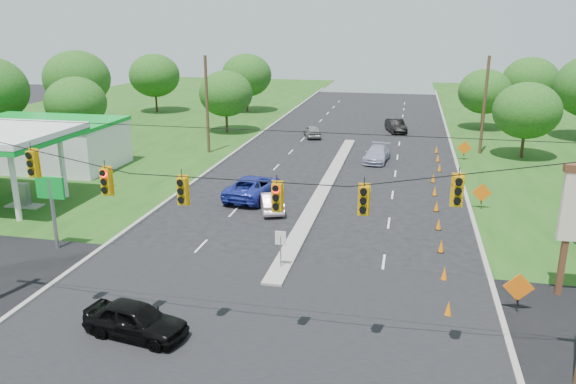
% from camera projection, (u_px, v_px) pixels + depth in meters
% --- Properties ---
extents(ground, '(160.00, 160.00, 0.00)m').
position_uv_depth(ground, '(247.00, 331.00, 22.49)').
color(ground, black).
rests_on(ground, ground).
extents(cross_street, '(160.00, 14.00, 0.02)m').
position_uv_depth(cross_street, '(247.00, 331.00, 22.49)').
color(cross_street, black).
rests_on(cross_street, ground).
extents(curb_left, '(0.25, 110.00, 0.16)m').
position_uv_depth(curb_left, '(233.00, 154.00, 52.58)').
color(curb_left, gray).
rests_on(curb_left, ground).
extents(curb_right, '(0.25, 110.00, 0.16)m').
position_uv_depth(curb_right, '(457.00, 165.00, 48.48)').
color(curb_right, gray).
rests_on(curb_right, ground).
extents(median, '(1.00, 34.00, 0.18)m').
position_uv_depth(median, '(325.00, 187.00, 42.12)').
color(median, gray).
rests_on(median, ground).
extents(median_sign, '(0.55, 0.06, 2.05)m').
position_uv_depth(median_sign, '(281.00, 242.00, 27.67)').
color(median_sign, gray).
rests_on(median_sign, ground).
extents(signal_span, '(25.60, 0.32, 9.00)m').
position_uv_depth(signal_span, '(235.00, 223.00, 20.12)').
color(signal_span, '#422D1C').
rests_on(signal_span, ground).
extents(utility_pole_far_left, '(0.28, 0.28, 9.00)m').
position_uv_depth(utility_pole_far_left, '(207.00, 105.00, 51.76)').
color(utility_pole_far_left, '#422D1C').
rests_on(utility_pole_far_left, ground).
extents(utility_pole_far_right, '(0.28, 0.28, 9.00)m').
position_uv_depth(utility_pole_far_right, '(484.00, 106.00, 51.36)').
color(utility_pole_far_right, '#422D1C').
rests_on(utility_pole_far_right, ground).
extents(gas_station, '(18.40, 19.70, 5.20)m').
position_uv_depth(gas_station, '(36.00, 142.00, 45.46)').
color(gas_station, white).
rests_on(gas_station, ground).
extents(cone_0, '(0.32, 0.32, 0.70)m').
position_uv_depth(cone_0, '(448.00, 308.00, 23.58)').
color(cone_0, orange).
rests_on(cone_0, ground).
extents(cone_1, '(0.32, 0.32, 0.70)m').
position_uv_depth(cone_1, '(444.00, 273.00, 26.85)').
color(cone_1, orange).
rests_on(cone_1, ground).
extents(cone_2, '(0.32, 0.32, 0.70)m').
position_uv_depth(cone_2, '(441.00, 246.00, 30.12)').
color(cone_2, orange).
rests_on(cone_2, ground).
extents(cone_3, '(0.32, 0.32, 0.70)m').
position_uv_depth(cone_3, '(439.00, 224.00, 33.39)').
color(cone_3, orange).
rests_on(cone_3, ground).
extents(cone_4, '(0.32, 0.32, 0.70)m').
position_uv_depth(cone_4, '(437.00, 206.00, 36.67)').
color(cone_4, orange).
rests_on(cone_4, ground).
extents(cone_5, '(0.32, 0.32, 0.70)m').
position_uv_depth(cone_5, '(435.00, 191.00, 39.94)').
color(cone_5, orange).
rests_on(cone_5, ground).
extents(cone_6, '(0.32, 0.32, 0.70)m').
position_uv_depth(cone_6, '(433.00, 178.00, 43.21)').
color(cone_6, orange).
rests_on(cone_6, ground).
extents(cone_7, '(0.32, 0.32, 0.70)m').
position_uv_depth(cone_7, '(439.00, 167.00, 46.36)').
color(cone_7, orange).
rests_on(cone_7, ground).
extents(cone_8, '(0.32, 0.32, 0.70)m').
position_uv_depth(cone_8, '(438.00, 158.00, 49.63)').
color(cone_8, orange).
rests_on(cone_8, ground).
extents(cone_9, '(0.32, 0.32, 0.70)m').
position_uv_depth(cone_9, '(436.00, 149.00, 52.90)').
color(cone_9, orange).
rests_on(cone_9, ground).
extents(work_sign_0, '(1.27, 0.58, 1.37)m').
position_uv_depth(work_sign_0, '(519.00, 288.00, 23.72)').
color(work_sign_0, black).
rests_on(work_sign_0, ground).
extents(work_sign_1, '(1.27, 0.58, 1.37)m').
position_uv_depth(work_sign_1, '(482.00, 194.00, 36.80)').
color(work_sign_1, black).
rests_on(work_sign_1, ground).
extents(work_sign_2, '(1.27, 0.58, 1.37)m').
position_uv_depth(work_sign_2, '(464.00, 148.00, 49.89)').
color(work_sign_2, black).
rests_on(work_sign_2, ground).
extents(tree_2, '(5.88, 5.88, 6.86)m').
position_uv_depth(tree_2, '(76.00, 103.00, 54.55)').
color(tree_2, black).
rests_on(tree_2, ground).
extents(tree_3, '(7.56, 7.56, 8.82)m').
position_uv_depth(tree_3, '(77.00, 79.00, 64.76)').
color(tree_3, black).
rests_on(tree_3, ground).
extents(tree_4, '(6.72, 6.72, 7.84)m').
position_uv_depth(tree_4, '(155.00, 75.00, 75.34)').
color(tree_4, black).
rests_on(tree_4, ground).
extents(tree_5, '(5.88, 5.88, 6.86)m').
position_uv_depth(tree_5, '(226.00, 94.00, 61.46)').
color(tree_5, black).
rests_on(tree_5, ground).
extents(tree_6, '(6.72, 6.72, 7.84)m').
position_uv_depth(tree_6, '(247.00, 75.00, 75.71)').
color(tree_6, black).
rests_on(tree_6, ground).
extents(tree_9, '(5.88, 5.88, 6.86)m').
position_uv_depth(tree_9, '(527.00, 111.00, 49.76)').
color(tree_9, black).
rests_on(tree_9, ground).
extents(tree_11, '(6.72, 6.72, 7.84)m').
position_uv_depth(tree_11, '(530.00, 81.00, 68.40)').
color(tree_11, black).
rests_on(tree_11, ground).
extents(tree_12, '(5.88, 5.88, 6.86)m').
position_uv_depth(tree_12, '(485.00, 92.00, 63.25)').
color(tree_12, black).
rests_on(tree_12, ground).
extents(black_sedan, '(4.44, 2.35, 1.44)m').
position_uv_depth(black_sedan, '(136.00, 320.00, 21.95)').
color(black_sedan, black).
rests_on(black_sedan, ground).
extents(white_sedan, '(2.58, 4.05, 1.26)m').
position_uv_depth(white_sedan, '(271.00, 201.00, 36.69)').
color(white_sedan, silver).
rests_on(white_sedan, ground).
extents(blue_pickup, '(3.31, 6.06, 1.61)m').
position_uv_depth(blue_pickup, '(253.00, 187.00, 39.33)').
color(blue_pickup, '#202C96').
rests_on(blue_pickup, ground).
extents(silver_car_far, '(2.38, 4.88, 1.37)m').
position_uv_depth(silver_car_far, '(377.00, 154.00, 49.63)').
color(silver_car_far, '#A1A0BD').
rests_on(silver_car_far, ground).
extents(silver_car_oncoming, '(2.64, 4.16, 1.32)m').
position_uv_depth(silver_car_oncoming, '(312.00, 131.00, 60.05)').
color(silver_car_oncoming, gray).
rests_on(silver_car_oncoming, ground).
extents(dark_car_receding, '(2.74, 4.73, 1.47)m').
position_uv_depth(dark_car_receding, '(396.00, 126.00, 62.70)').
color(dark_car_receding, black).
rests_on(dark_car_receding, ground).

